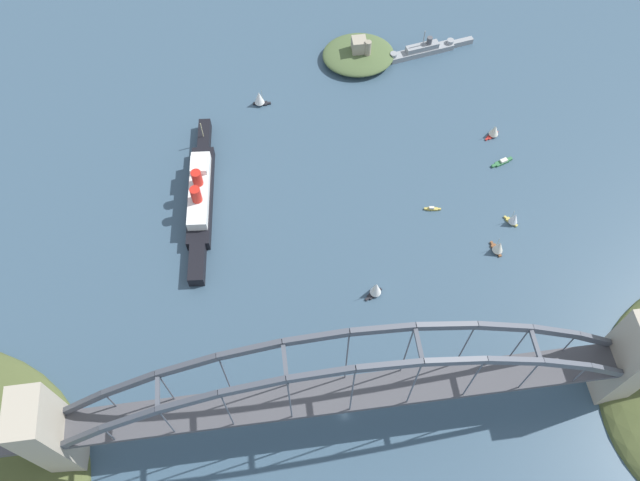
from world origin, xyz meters
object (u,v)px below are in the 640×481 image
Objects in this scene: naval_cruiser at (423,50)px; small_boat_5 at (494,131)px; fort_island_mid_harbor at (358,54)px; small_boat_1 at (376,289)px; small_boat_0 at (499,247)px; small_boat_2 at (502,162)px; harbor_arch_bridge at (347,393)px; small_boat_4 at (514,218)px; small_boat_6 at (432,209)px; small_boat_3 at (259,98)px; ocean_liner at (200,195)px.

small_boat_5 is at bearing -69.11° from naval_cruiser.
fort_island_mid_harbor is 90.29m from small_boat_5.
naval_cruiser is 5.87× the size of small_boat_1.
small_boat_0 is 53.91m from small_boat_2.
small_boat_0 is (45.34, -134.83, 0.49)m from fort_island_mid_harbor.
small_boat_0 reaches higher than small_boat_5.
fort_island_mid_harbor is (38.12, 202.53, -26.31)m from harbor_arch_bridge.
fort_island_mid_harbor reaches higher than small_boat_4.
fort_island_mid_harbor is 4.99× the size of small_boat_6.
fort_island_mid_harbor is at bearing 126.64° from small_boat_2.
small_boat_5 is (78.40, 84.08, -1.06)m from small_boat_1.
small_boat_1 is at bearing -96.12° from fort_island_mid_harbor.
naval_cruiser is 5.24× the size of small_boat_2.
naval_cruiser is 69.47m from small_boat_5.
small_boat_5 is at bearing -17.42° from small_boat_3.
ocean_liner is at bearing 167.83° from small_boat_4.
small_boat_1 is 1.27× the size of small_boat_5.
small_boat_1 is at bearing -130.65° from small_boat_6.
small_boat_5 is 1.03× the size of small_boat_6.
naval_cruiser reaches higher than small_boat_4.
fort_island_mid_harbor is 133.08m from small_boat_4.
naval_cruiser is 108.60m from small_boat_6.
harbor_arch_bridge reaches higher than small_boat_4.
small_boat_6 is at bearing 49.35° from small_boat_1.
small_boat_6 is at bearing 132.92° from small_boat_0.
small_boat_1 is (77.18, -61.55, -0.59)m from ocean_liner.
fort_island_mid_harbor is 4.65× the size of small_boat_4.
small_boat_4 reaches higher than small_boat_6.
small_boat_4 is 39.42m from small_boat_6.
harbor_arch_bridge reaches higher than small_boat_2.
small_boat_1 is 55.32m from small_boat_6.
small_boat_5 is (62.39, -65.26, 0.05)m from fort_island_mid_harbor.
ocean_liner is 9.23× the size of small_boat_3.
ocean_liner reaches higher than naval_cruiser.
small_boat_4 reaches higher than small_boat_2.
small_boat_5 is at bearing 89.75° from small_boat_2.
small_boat_6 is at bearing 58.58° from harbor_arch_bridge.
naval_cruiser reaches higher than small_boat_2.
small_boat_2 is 1.42× the size of small_boat_5.
small_boat_1 is 1.04× the size of small_boat_3.
ocean_liner reaches higher than small_boat_2.
harbor_arch_bridge is 4.40× the size of naval_cruiser.
ocean_liner is at bearing -146.24° from naval_cruiser.
small_boat_1 is 102.22m from small_boat_2.
fort_island_mid_harbor is 142.25m from small_boat_0.
small_boat_4 is 1.04× the size of small_boat_5.
small_boat_5 is (5.30, 54.95, -0.19)m from small_boat_4.
small_boat_5 is (155.57, 22.53, -1.65)m from ocean_liner.
small_boat_3 is at bearing 96.85° from harbor_arch_bridge.
small_boat_4 is (11.74, 14.61, -0.25)m from small_boat_0.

